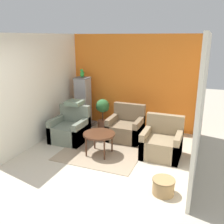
# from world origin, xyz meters

# --- Properties ---
(ground_plane) EXTENTS (20.00, 20.00, 0.00)m
(ground_plane) POSITION_xyz_m (0.00, 0.00, 0.00)
(ground_plane) COLOR beige
(ground_plane) RESTS_ON ground
(wall_back_accent) EXTENTS (3.80, 0.06, 2.61)m
(wall_back_accent) POSITION_xyz_m (0.00, 3.37, 1.31)
(wall_back_accent) COLOR orange
(wall_back_accent) RESTS_ON ground_plane
(wall_left) EXTENTS (0.06, 3.34, 2.61)m
(wall_left) POSITION_xyz_m (-1.87, 1.67, 1.31)
(wall_left) COLOR silver
(wall_left) RESTS_ON ground_plane
(wall_right) EXTENTS (0.06, 3.34, 2.61)m
(wall_right) POSITION_xyz_m (1.87, 1.67, 1.31)
(wall_right) COLOR silver
(wall_right) RESTS_ON ground_plane
(area_rug) EXTENTS (1.80, 1.34, 0.01)m
(area_rug) POSITION_xyz_m (-0.17, 1.32, 0.01)
(area_rug) COLOR gray
(area_rug) RESTS_ON ground_plane
(coffee_table) EXTENTS (0.70, 0.70, 0.50)m
(coffee_table) POSITION_xyz_m (-0.17, 1.32, 0.46)
(coffee_table) COLOR #472819
(coffee_table) RESTS_ON ground_plane
(armchair_left) EXTENTS (0.83, 0.77, 0.88)m
(armchair_left) POSITION_xyz_m (-1.17, 1.76, 0.29)
(armchair_left) COLOR slate
(armchair_left) RESTS_ON ground_plane
(armchair_right) EXTENTS (0.83, 0.77, 0.88)m
(armchair_right) POSITION_xyz_m (1.14, 1.77, 0.29)
(armchair_right) COLOR #8E7A5B
(armchair_right) RESTS_ON ground_plane
(armchair_middle) EXTENTS (0.83, 0.77, 0.88)m
(armchair_middle) POSITION_xyz_m (0.10, 2.37, 0.29)
(armchair_middle) COLOR #7A664C
(armchair_middle) RESTS_ON ground_plane
(birdcage) EXTENTS (0.60, 0.60, 1.43)m
(birdcage) POSITION_xyz_m (-1.40, 2.92, 0.67)
(birdcage) COLOR slate
(birdcage) RESTS_ON ground_plane
(parrot) EXTENTS (0.11, 0.20, 0.24)m
(parrot) POSITION_xyz_m (-1.40, 2.92, 1.54)
(parrot) COLOR green
(parrot) RESTS_ON birdcage
(potted_plant) EXTENTS (0.41, 0.38, 0.86)m
(potted_plant) POSITION_xyz_m (-0.77, 2.88, 0.53)
(potted_plant) COLOR brown
(potted_plant) RESTS_ON ground_plane
(wicker_basket) EXTENTS (0.38, 0.38, 0.27)m
(wicker_basket) POSITION_xyz_m (1.44, 0.38, 0.15)
(wicker_basket) COLOR #A37F51
(wicker_basket) RESTS_ON ground_plane
(throw_pillow) EXTENTS (0.39, 0.39, 0.10)m
(throw_pillow) POSITION_xyz_m (-1.17, 2.04, 0.93)
(throw_pillow) COLOR slate
(throw_pillow) RESTS_ON armchair_left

